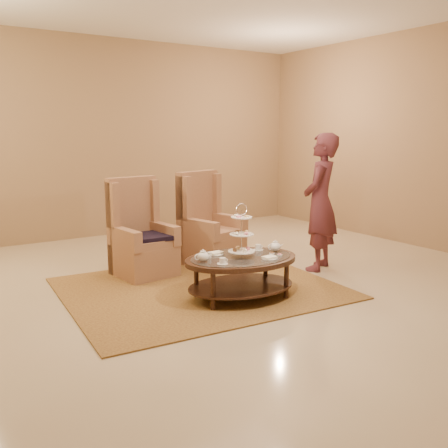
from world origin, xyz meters
TOP-DOWN VIEW (x-y plane):
  - ground at (0.00, 0.00)m, footprint 8.00×8.00m
  - ceiling at (0.00, 0.00)m, footprint 8.00×8.00m
  - wall_back at (0.00, 4.00)m, footprint 8.00×0.04m
  - wall_right at (4.00, 0.00)m, footprint 0.04×8.00m
  - rug at (-0.18, 0.32)m, footprint 3.30×2.82m
  - tea_table at (0.03, -0.25)m, footprint 1.43×1.08m
  - armchair_left at (-0.53, 1.28)m, footprint 0.78×0.80m
  - armchair_right at (0.51, 1.28)m, footprint 0.88×0.90m
  - person at (1.65, 0.20)m, footprint 0.81×0.74m

SIDE VIEW (x-z plane):
  - ground at x=0.00m, z-range 0.00..0.00m
  - ceiling at x=0.00m, z-range -0.01..0.01m
  - rug at x=-0.18m, z-range 0.00..0.02m
  - tea_table at x=0.03m, z-range -0.15..0.95m
  - armchair_left at x=-0.53m, z-range -0.21..1.08m
  - armchair_right at x=0.51m, z-range -0.22..1.10m
  - person at x=1.65m, z-range 0.00..1.86m
  - wall_back at x=0.00m, z-range 0.00..3.50m
  - wall_right at x=4.00m, z-range 0.00..3.50m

